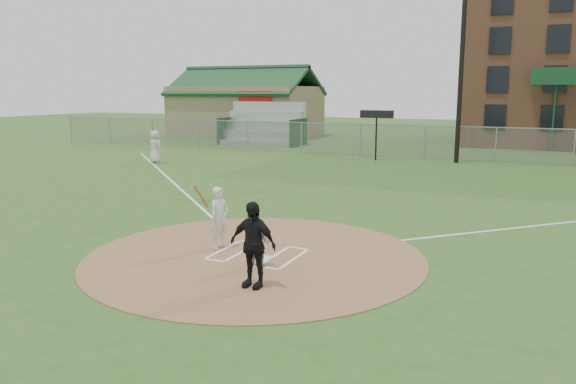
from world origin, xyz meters
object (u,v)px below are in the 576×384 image
at_px(home_plate, 260,258).
at_px(catcher, 259,243).
at_px(ondeck_player, 155,147).
at_px(umpire, 253,244).
at_px(batter_at_plate, 219,217).

xyz_separation_m(home_plate, catcher, (0.28, -0.58, 0.55)).
height_order(home_plate, ondeck_player, ondeck_player).
xyz_separation_m(home_plate, umpire, (0.77, -1.81, 0.89)).
distance_m(home_plate, ondeck_player, 19.72).
bearing_deg(batter_at_plate, ondeck_player, 132.32).
height_order(home_plate, batter_at_plate, batter_at_plate).
relative_size(home_plate, catcher, 0.44).
distance_m(umpire, ondeck_player, 21.55).
distance_m(catcher, ondeck_player, 20.31).
bearing_deg(batter_at_plate, home_plate, -17.44).
relative_size(home_plate, batter_at_plate, 0.28).
distance_m(umpire, batter_at_plate, 3.11).
height_order(umpire, batter_at_plate, umpire).
relative_size(ondeck_player, batter_at_plate, 1.03).
bearing_deg(home_plate, batter_at_plate, 162.56).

